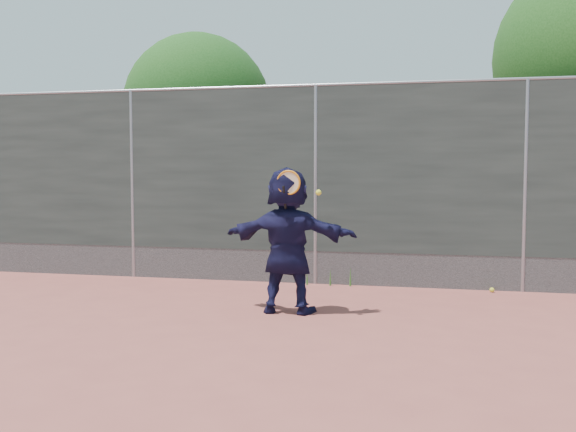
# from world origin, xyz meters

# --- Properties ---
(ground) EXTENTS (80.00, 80.00, 0.00)m
(ground) POSITION_xyz_m (0.00, 0.00, 0.00)
(ground) COLOR #9E4C42
(ground) RESTS_ON ground
(player) EXTENTS (1.65, 0.56, 1.76)m
(player) POSITION_xyz_m (0.03, 1.46, 0.88)
(player) COLOR #131335
(player) RESTS_ON ground
(ball_ground) EXTENTS (0.07, 0.07, 0.07)m
(ball_ground) POSITION_xyz_m (2.57, 3.35, 0.03)
(ball_ground) COLOR yellow
(ball_ground) RESTS_ON ground
(fence) EXTENTS (20.00, 0.06, 3.03)m
(fence) POSITION_xyz_m (-0.00, 3.50, 1.58)
(fence) COLOR #38423D
(fence) RESTS_ON ground
(swing_action) EXTENTS (0.54, 0.13, 0.51)m
(swing_action) POSITION_xyz_m (0.11, 1.27, 1.55)
(swing_action) COLOR orange
(swing_action) RESTS_ON ground
(tree_left) EXTENTS (3.15, 3.00, 4.53)m
(tree_left) POSITION_xyz_m (-2.85, 6.55, 2.94)
(tree_left) COLOR #382314
(tree_left) RESTS_ON ground
(weed_clump) EXTENTS (0.68, 0.07, 0.30)m
(weed_clump) POSITION_xyz_m (0.29, 3.38, 0.13)
(weed_clump) COLOR #387226
(weed_clump) RESTS_ON ground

